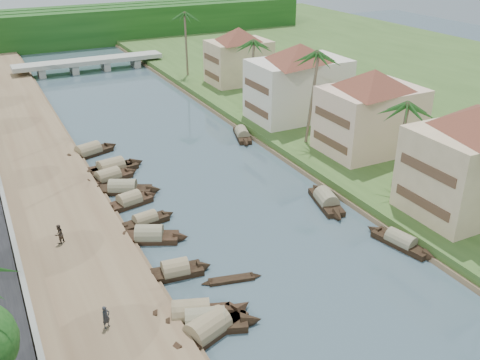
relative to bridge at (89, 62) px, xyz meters
name	(u,v)px	position (x,y,z in m)	size (l,w,h in m)	color
ground	(284,258)	(0.00, -72.00, -1.72)	(220.00, 220.00, 0.00)	#3A4E58
left_bank	(49,197)	(-16.00, -52.00, -1.32)	(10.00, 180.00, 0.80)	brown
right_bank	(330,139)	(19.00, -52.00, -1.12)	(16.00, 180.00, 1.20)	#304D1F
retaining_wall	(3,197)	(-20.20, -52.00, -0.37)	(0.40, 180.00, 1.10)	slate
treeline	(61,28)	(0.00, 28.00, 2.28)	(120.00, 14.00, 8.00)	#123B10
bridge	(89,62)	(0.00, 0.00, 0.00)	(28.00, 4.00, 2.40)	#98988F
building_near	(477,157)	(18.99, -74.00, 4.66)	(14.85, 14.85, 10.20)	#D5B78F
building_mid	(371,110)	(19.99, -58.00, 4.41)	(14.11, 14.11, 9.70)	beige
building_far	(298,81)	(18.99, -44.00, 4.66)	(15.59, 15.59, 10.20)	beige
building_distant	(239,55)	(19.99, -24.00, 4.16)	(12.62, 12.62, 9.20)	#D5B78F
sampan_2	(208,330)	(-9.57, -77.58, -1.30)	(8.77, 4.58, 2.28)	black
sampan_3	(205,323)	(-9.43, -76.83, -1.31)	(8.28, 4.50, 2.21)	black
sampan_4	(191,315)	(-10.00, -75.60, -1.31)	(8.05, 4.37, 2.25)	black
sampan_5	(175,271)	(-9.09, -70.08, -1.31)	(6.33, 2.29, 2.02)	black
sampan_6	(150,236)	(-9.26, -64.05, -1.31)	(7.16, 4.64, 2.16)	black
sampan_7	(145,221)	(-8.73, -61.18, -1.32)	(6.37, 2.21, 1.74)	black
sampan_8	(129,202)	(-8.95, -56.75, -1.31)	(6.63, 2.87, 2.03)	black
sampan_9	(123,189)	(-8.75, -53.64, -1.31)	(8.13, 5.13, 2.11)	black
sampan_10	(108,178)	(-9.41, -50.19, -1.31)	(7.56, 3.14, 2.06)	black
sampan_11	(111,169)	(-8.46, -47.93, -1.30)	(8.44, 3.22, 2.35)	black
sampan_12	(108,167)	(-8.71, -47.40, -1.32)	(7.40, 1.63, 1.81)	black
sampan_13	(89,152)	(-9.69, -41.85, -1.31)	(8.39, 4.25, 2.26)	black
sampan_14	(401,242)	(10.11, -74.96, -1.32)	(2.99, 7.60, 1.86)	black
sampan_15	(326,201)	(8.80, -65.60, -1.31)	(3.58, 8.23, 2.17)	black
sampan_16	(242,135)	(9.88, -44.96, -1.32)	(3.63, 7.81, 1.93)	black
canoe_1	(232,280)	(-5.39, -72.78, -1.62)	(5.08, 1.93, 0.81)	black
canoe_2	(131,188)	(-7.77, -53.12, -1.62)	(4.73, 2.79, 0.71)	black
palm_1	(405,107)	(16.00, -67.26, 8.01)	(3.20, 3.20, 10.28)	brown
palm_2	(312,56)	(15.00, -52.71, 10.14)	(3.20, 3.20, 12.48)	brown
palm_3	(251,43)	(16.00, -35.70, 8.52)	(3.20, 3.20, 10.80)	brown
palm_7	(185,15)	(14.00, -15.49, 9.94)	(3.20, 3.20, 12.28)	brown
tree_6	(321,73)	(24.00, -42.21, 4.65)	(4.18, 4.18, 7.01)	#463528
person_near	(106,317)	(-15.73, -74.61, -0.07)	(0.62, 0.41, 1.70)	#272A2F
person_far	(59,234)	(-16.62, -62.19, -0.05)	(0.85, 0.66, 1.75)	#362C26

